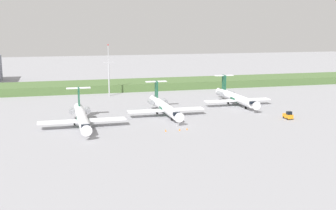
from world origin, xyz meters
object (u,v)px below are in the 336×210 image
regional_jet_third (236,97)px  safety_cone_front_marker (166,130)px  antenna_mast (109,75)px  safety_cone_rear_marker (187,129)px  regional_jet_second (165,107)px  safety_cone_mid_marker (180,130)px  baggage_tug (288,116)px  regional_jet_nearest (82,117)px

regional_jet_third → safety_cone_front_marker: regional_jet_third is taller
antenna_mast → safety_cone_rear_marker: 60.96m
regional_jet_second → safety_cone_front_marker: (-4.89, -19.85, -2.26)m
antenna_mast → safety_cone_front_marker: size_ratio=35.55×
regional_jet_second → antenna_mast: 41.62m
safety_cone_front_marker → safety_cone_mid_marker: 3.69m
regional_jet_third → safety_cone_mid_marker: regional_jet_third is taller
regional_jet_third → safety_cone_rear_marker: bearing=-131.9°
safety_cone_front_marker → safety_cone_rear_marker: size_ratio=1.00×
baggage_tug → safety_cone_rear_marker: (-31.97, -4.94, -0.73)m
regional_jet_second → regional_jet_nearest: bearing=-161.4°
regional_jet_second → regional_jet_third: bearing=20.2°
safety_cone_front_marker → regional_jet_nearest: bearing=150.2°
regional_jet_third → regional_jet_second: bearing=-159.8°
regional_jet_nearest → safety_cone_rear_marker: (25.80, -11.17, -2.26)m
baggage_tug → safety_cone_front_marker: 38.09m
safety_cone_front_marker → safety_cone_rear_marker: 5.76m
antenna_mast → safety_cone_front_marker: bearing=-83.8°
antenna_mast → baggage_tug: (44.22, -54.25, -7.17)m
antenna_mast → safety_cone_front_marker: (6.49, -59.48, -7.90)m
regional_jet_third → antenna_mast: size_ratio=1.59×
antenna_mast → safety_cone_rear_marker: size_ratio=35.55×
safety_cone_mid_marker → safety_cone_rear_marker: same height
baggage_tug → safety_cone_front_marker: size_ratio=5.82×
regional_jet_second → antenna_mast: antenna_mast is taller
regional_jet_third → antenna_mast: antenna_mast is taller
safety_cone_mid_marker → safety_cone_rear_marker: 2.08m
regional_jet_nearest → antenna_mast: size_ratio=1.59×
regional_jet_nearest → baggage_tug: size_ratio=9.69×
safety_cone_front_marker → baggage_tug: bearing=7.9°
regional_jet_nearest → baggage_tug: bearing=-6.2°
regional_jet_third → baggage_tug: (5.39, -24.74, -1.53)m
safety_cone_front_marker → safety_cone_rear_marker: (5.75, 0.29, 0.00)m
regional_jet_second → regional_jet_third: (27.44, 10.12, 0.00)m
regional_jet_nearest → safety_cone_front_marker: 23.21m
safety_cone_front_marker → safety_cone_rear_marker: same height
baggage_tug → antenna_mast: bearing=129.2°
antenna_mast → safety_cone_rear_marker: bearing=-78.3°
baggage_tug → safety_cone_mid_marker: baggage_tug is taller
regional_jet_second → safety_cone_front_marker: 20.57m
regional_jet_nearest → safety_cone_mid_marker: regional_jet_nearest is taller
regional_jet_third → safety_cone_front_marker: bearing=-137.2°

